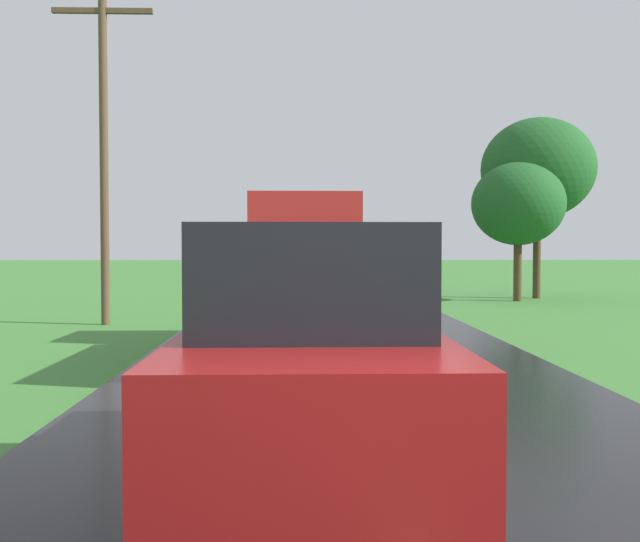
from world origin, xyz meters
name	(u,v)px	position (x,y,z in m)	size (l,w,h in m)	color
banana_truck_near	(306,269)	(-0.54, 10.59, 1.46)	(2.38, 5.82, 2.80)	#2D2D30
utility_pole_roadside	(104,146)	(-5.31, 14.90, 4.26)	(2.36, 0.20, 7.84)	brown
roadside_tree_near_left	(538,169)	(7.97, 23.20, 4.69)	(4.05, 4.05, 6.53)	#4C3823
roadside_tree_mid_right	(518,204)	(6.86, 21.92, 3.34)	(3.18, 3.18, 4.79)	#4C3823
following_car	(309,355)	(-0.59, 3.11, 1.07)	(1.74, 4.10, 1.92)	maroon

